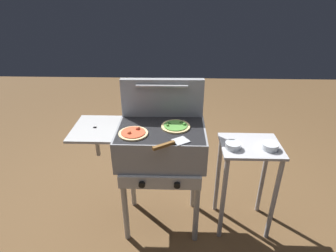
# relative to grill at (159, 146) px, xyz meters

# --- Properties ---
(ground_plane) EXTENTS (8.00, 8.00, 0.00)m
(ground_plane) POSITION_rel_grill_xyz_m (0.01, 0.00, -0.76)
(ground_plane) COLOR brown
(grill) EXTENTS (0.96, 0.53, 0.90)m
(grill) POSITION_rel_grill_xyz_m (0.00, 0.00, 0.00)
(grill) COLOR gray
(grill) RESTS_ON ground_plane
(grill_lid_open) EXTENTS (0.63, 0.08, 0.30)m
(grill_lid_open) POSITION_rel_grill_xyz_m (0.01, 0.22, 0.30)
(grill_lid_open) COLOR gray
(grill_lid_open) RESTS_ON grill
(pizza_veggie) EXTENTS (0.21, 0.21, 0.04)m
(pizza_veggie) POSITION_rel_grill_xyz_m (0.12, 0.03, 0.15)
(pizza_veggie) COLOR #E0C17F
(pizza_veggie) RESTS_ON grill
(pizza_pepperoni) EXTENTS (0.20, 0.20, 0.04)m
(pizza_pepperoni) POSITION_rel_grill_xyz_m (-0.17, -0.09, 0.15)
(pizza_pepperoni) COLOR beige
(pizza_pepperoni) RESTS_ON grill
(spatula) EXTENTS (0.25, 0.19, 0.02)m
(spatula) POSITION_rel_grill_xyz_m (0.09, -0.22, 0.15)
(spatula) COLOR #B7BABF
(spatula) RESTS_ON grill
(prep_table) EXTENTS (0.44, 0.36, 0.77)m
(prep_table) POSITION_rel_grill_xyz_m (0.67, 0.00, -0.21)
(prep_table) COLOR #B2B2B7
(prep_table) RESTS_ON ground_plane
(topping_bowl_near) EXTENTS (0.11, 0.11, 0.04)m
(topping_bowl_near) POSITION_rel_grill_xyz_m (0.53, -0.05, 0.04)
(topping_bowl_near) COLOR silver
(topping_bowl_near) RESTS_ON prep_table
(topping_bowl_far) EXTENTS (0.12, 0.12, 0.04)m
(topping_bowl_far) POSITION_rel_grill_xyz_m (0.79, -0.05, 0.04)
(topping_bowl_far) COLOR silver
(topping_bowl_far) RESTS_ON prep_table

